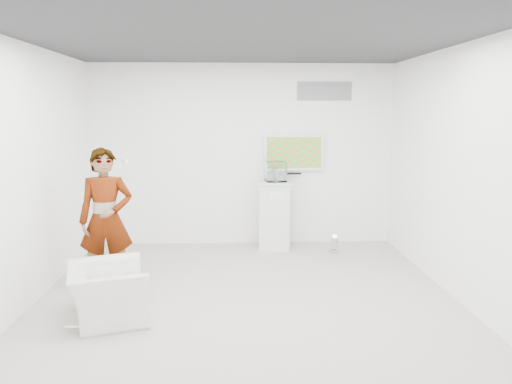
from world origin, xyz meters
TOP-DOWN VIEW (x-y plane):
  - room at (0.00, 0.00)m, footprint 5.01×5.01m
  - tv at (0.85, 2.45)m, footprint 1.00×0.08m
  - logo_decal at (1.35, 2.49)m, footprint 0.90×0.02m
  - person at (-1.73, 0.32)m, footprint 0.71×0.53m
  - armchair at (-1.52, -0.60)m, footprint 1.02×1.10m
  - pedestal at (0.52, 2.15)m, footprint 0.60×0.60m
  - floor_uplight at (1.45, 1.85)m, footprint 0.23×0.23m
  - vitrine at (0.52, 2.15)m, footprint 0.35×0.35m
  - console at (0.52, 2.15)m, footprint 0.09×0.15m
  - wii_remote at (-1.51, 0.51)m, footprint 0.09×0.16m

SIDE VIEW (x-z plane):
  - floor_uplight at x=1.45m, z-range 0.00..0.27m
  - armchair at x=-1.52m, z-range 0.00..0.59m
  - pedestal at x=0.52m, z-range 0.00..1.11m
  - person at x=-1.73m, z-range 0.00..1.79m
  - console at x=0.52m, z-range 1.11..1.30m
  - vitrine at x=0.52m, z-range 1.11..1.42m
  - room at x=0.00m, z-range 0.00..3.00m
  - tv at x=0.85m, z-range 1.25..1.85m
  - wii_remote at x=-1.51m, z-range 1.59..1.63m
  - logo_decal at x=1.35m, z-range 2.40..2.70m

